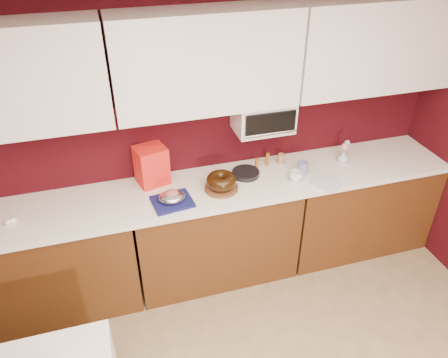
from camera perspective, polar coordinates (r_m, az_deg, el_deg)
ceiling at (r=1.13m, az=25.50°, el=13.52°), size 4.00×4.50×0.02m
wall_back at (r=3.51m, az=-2.77°, el=6.54°), size 4.00×0.02×2.50m
base_cabinet_left at (r=3.69m, az=-21.99°, el=-10.28°), size 1.31×0.58×0.86m
base_cabinet_center at (r=3.71m, az=-1.24°, el=-6.96°), size 1.31×0.58×0.86m
base_cabinet_right at (r=4.18m, az=16.68°, el=-3.31°), size 1.31×0.58×0.86m
countertop at (r=3.44m, az=-1.33°, el=-1.22°), size 4.00×0.62×0.04m
upper_cabinet_center at (r=3.13m, az=-2.30°, el=15.09°), size 1.31×0.33×0.70m
upper_cabinet_right at (r=3.68m, az=19.12°, el=16.15°), size 1.31×0.33×0.70m
toaster_oven at (r=3.45m, az=5.11°, el=8.29°), size 0.45×0.30×0.25m
toaster_oven_door at (r=3.32m, az=6.10°, el=7.17°), size 0.40×0.02×0.18m
toaster_oven_handle at (r=3.34m, az=6.12°, el=5.90°), size 0.42×0.02×0.02m
cake_base at (r=3.38m, az=-0.35°, el=-1.20°), size 0.34×0.34×0.02m
bundt_cake at (r=3.34m, az=-0.35°, el=-0.24°), size 0.30×0.30×0.09m
navy_towel at (r=3.26m, az=-6.76°, el=-2.95°), size 0.31×0.28×0.02m
foil_ham_nest at (r=3.23m, az=-6.82°, el=-2.32°), size 0.23×0.21×0.07m
roasted_ham at (r=3.22m, az=-6.84°, el=-1.96°), size 0.13×0.12×0.07m
pandoro_box at (r=3.44m, az=-9.46°, el=1.79°), size 0.27×0.26×0.31m
dark_pan at (r=3.55m, az=2.85°, el=0.75°), size 0.29×0.29×0.04m
coffee_mug at (r=3.51m, az=9.39°, el=0.50°), size 0.13×0.13×0.10m
blue_jar at (r=3.61m, az=10.21°, el=1.47°), size 0.10×0.10×0.11m
flower_vase at (r=3.84m, az=15.31°, el=2.89°), size 0.10×0.10×0.11m
flower_pink at (r=3.80m, az=15.51°, el=4.08°), size 0.06×0.06×0.06m
flower_blue at (r=3.82m, az=15.80°, el=4.57°), size 0.05×0.05×0.05m
china_plate at (r=3.55m, az=13.03°, el=-0.43°), size 0.28×0.28×0.01m
amber_bottle at (r=3.63m, az=4.32°, el=2.00°), size 0.04×0.04×0.09m
paper_cup at (r=3.73m, az=7.48°, el=2.63°), size 0.08×0.08×0.09m
egg_left at (r=3.38m, az=-25.84°, el=-4.89°), size 0.06×0.05×0.04m
egg_right at (r=3.38m, az=-26.35°, el=-5.08°), size 0.06×0.05×0.04m
amber_bottle_tall at (r=3.68m, az=5.71°, el=2.57°), size 0.04×0.04×0.11m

